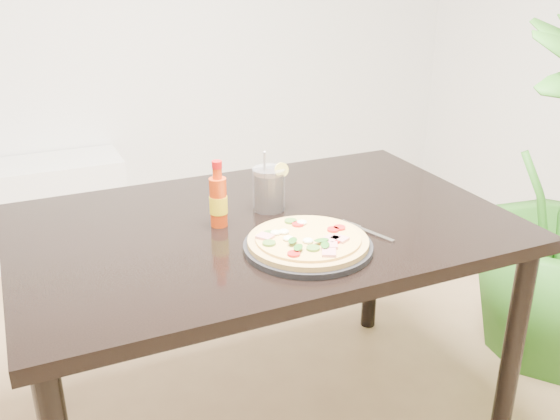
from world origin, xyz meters
name	(u,v)px	position (x,y,z in m)	size (l,w,h in m)	color
dining_table	(263,247)	(0.02, 0.41, 0.67)	(1.40, 0.90, 0.75)	black
plate	(308,247)	(0.06, 0.20, 0.76)	(0.34, 0.34, 0.02)	black
pizza	(308,240)	(0.06, 0.20, 0.78)	(0.32, 0.32, 0.03)	tan
hot_sauce_bottle	(218,200)	(-0.10, 0.44, 0.83)	(0.05, 0.05, 0.19)	red
cola_cup	(269,190)	(0.07, 0.49, 0.81)	(0.10, 0.10, 0.19)	black
fork	(364,230)	(0.25, 0.23, 0.75)	(0.08, 0.18, 0.00)	silver
plant_pot	(554,325)	(1.23, 0.36, 0.11)	(0.28, 0.28, 0.22)	brown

